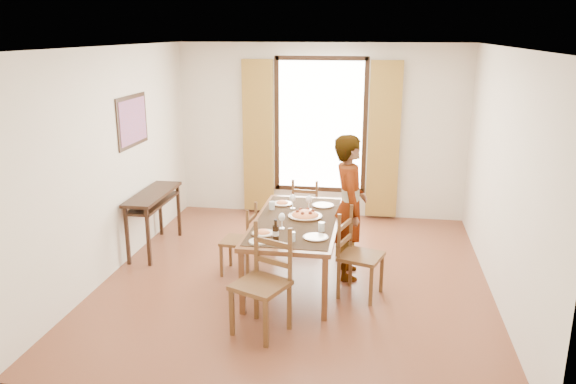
% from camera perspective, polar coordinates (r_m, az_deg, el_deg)
% --- Properties ---
extents(ground, '(5.00, 5.00, 0.00)m').
position_cam_1_polar(ground, '(6.86, 0.90, -8.66)').
color(ground, '#582A1B').
rests_on(ground, ground).
extents(room_shell, '(4.60, 5.10, 2.74)m').
position_cam_1_polar(room_shell, '(6.49, 1.09, 4.28)').
color(room_shell, silver).
rests_on(room_shell, ground).
extents(console_table, '(0.38, 1.20, 0.80)m').
position_cam_1_polar(console_table, '(7.69, -13.54, -0.89)').
color(console_table, black).
rests_on(console_table, ground).
extents(dining_table, '(0.98, 1.96, 0.76)m').
position_cam_1_polar(dining_table, '(6.54, 0.87, -3.34)').
color(dining_table, brown).
rests_on(dining_table, ground).
extents(chair_west, '(0.41, 0.41, 0.87)m').
position_cam_1_polar(chair_west, '(6.85, -4.80, -5.06)').
color(chair_west, brown).
rests_on(chair_west, ground).
extents(chair_north, '(0.42, 0.42, 0.89)m').
position_cam_1_polar(chair_north, '(7.98, 1.92, -1.84)').
color(chair_north, brown).
rests_on(chair_north, ground).
extents(chair_south, '(0.62, 0.62, 1.06)m').
position_cam_1_polar(chair_south, '(5.53, -2.56, -9.38)').
color(chair_south, brown).
rests_on(chair_south, ground).
extents(chair_east, '(0.54, 0.54, 0.99)m').
position_cam_1_polar(chair_east, '(6.31, 7.12, -6.53)').
color(chair_east, brown).
rests_on(chair_east, ground).
extents(man, '(0.75, 0.60, 1.73)m').
position_cam_1_polar(man, '(6.65, 6.25, -1.54)').
color(man, gray).
rests_on(man, ground).
extents(plate_sw, '(0.27, 0.27, 0.05)m').
position_cam_1_polar(plate_sw, '(6.06, -2.53, -4.07)').
color(plate_sw, silver).
rests_on(plate_sw, dining_table).
extents(plate_se, '(0.27, 0.27, 0.05)m').
position_cam_1_polar(plate_se, '(5.95, 2.82, -4.46)').
color(plate_se, silver).
rests_on(plate_se, dining_table).
extents(plate_nw, '(0.27, 0.27, 0.05)m').
position_cam_1_polar(plate_nw, '(7.08, -0.59, -1.06)').
color(plate_nw, silver).
rests_on(plate_nw, dining_table).
extents(plate_ne, '(0.27, 0.27, 0.05)m').
position_cam_1_polar(plate_ne, '(7.02, 3.58, -1.23)').
color(plate_ne, silver).
rests_on(plate_ne, dining_table).
extents(pasta_platter, '(0.40, 0.40, 0.10)m').
position_cam_1_polar(pasta_platter, '(6.59, 1.76, -2.17)').
color(pasta_platter, red).
rests_on(pasta_platter, dining_table).
extents(caprese_plate, '(0.20, 0.20, 0.04)m').
position_cam_1_polar(caprese_plate, '(5.85, -3.03, -4.93)').
color(caprese_plate, silver).
rests_on(caprese_plate, dining_table).
extents(wine_glass_a, '(0.08, 0.08, 0.18)m').
position_cam_1_polar(wine_glass_a, '(6.20, -0.62, -2.94)').
color(wine_glass_a, white).
rests_on(wine_glass_a, dining_table).
extents(wine_glass_b, '(0.08, 0.08, 0.18)m').
position_cam_1_polar(wine_glass_b, '(6.85, 2.14, -1.08)').
color(wine_glass_b, white).
rests_on(wine_glass_b, dining_table).
extents(wine_glass_c, '(0.08, 0.08, 0.18)m').
position_cam_1_polar(wine_glass_c, '(6.89, 0.47, -0.97)').
color(wine_glass_c, white).
rests_on(wine_glass_c, dining_table).
extents(tumbler_a, '(0.07, 0.07, 0.10)m').
position_cam_1_polar(tumbler_a, '(6.15, 3.42, -3.54)').
color(tumbler_a, silver).
rests_on(tumbler_a, dining_table).
extents(tumbler_b, '(0.07, 0.07, 0.10)m').
position_cam_1_polar(tumbler_b, '(6.88, -1.65, -1.38)').
color(tumbler_b, silver).
rests_on(tumbler_b, dining_table).
extents(tumbler_c, '(0.07, 0.07, 0.10)m').
position_cam_1_polar(tumbler_c, '(5.86, 0.41, -4.55)').
color(tumbler_c, silver).
rests_on(tumbler_c, dining_table).
extents(wine_bottle, '(0.07, 0.07, 0.25)m').
position_cam_1_polar(wine_bottle, '(5.80, -1.27, -3.98)').
color(wine_bottle, black).
rests_on(wine_bottle, dining_table).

